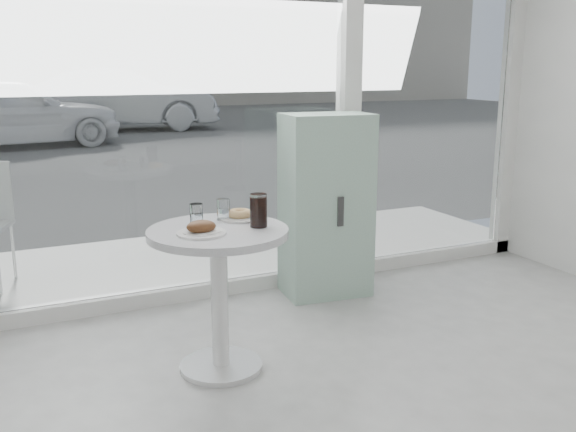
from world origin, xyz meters
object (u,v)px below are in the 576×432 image
car_white (10,112)px  plate_donut (240,216)px  main_table (219,270)px  plate_fritter (202,229)px  cola_glass (259,211)px  water_tumbler_a (196,216)px  water_tumbler_b (223,211)px  car_silver (121,99)px  mint_cabinet (326,206)px

car_white → plate_donut: car_white is taller
main_table → plate_fritter: 0.28m
plate_fritter → cola_glass: (0.31, 0.02, 0.06)m
car_white → water_tumbler_a: car_white is taller
main_table → plate_donut: 0.33m
car_white → cola_glass: bearing=176.3°
plate_donut → plate_fritter: bearing=-142.5°
plate_fritter → water_tumbler_a: 0.19m
water_tumbler_b → car_white: bearing=93.5°
main_table → car_silver: bearing=81.1°
car_white → car_silver: size_ratio=0.89×
main_table → plate_donut: plate_donut is taller
cola_glass → car_white: bearing=94.0°
mint_cabinet → water_tumbler_a: bearing=-142.5°
main_table → mint_cabinet: size_ratio=0.61×
car_silver → water_tumbler_a: size_ratio=41.02×
car_silver → plate_fritter: bearing=177.6°
main_table → plate_donut: bearing=40.1°
mint_cabinet → plate_donut: mint_cabinet is taller
plate_donut → water_tumbler_a: bearing=-174.0°
car_silver → water_tumbler_a: (-2.16, -13.21, 0.06)m
mint_cabinet → plate_donut: size_ratio=5.73×
car_silver → cola_glass: size_ratio=27.07×
car_white → water_tumbler_a: size_ratio=36.40×
mint_cabinet → water_tumbler_a: (-1.14, -0.69, 0.19)m
plate_donut → car_white: bearing=93.9°
mint_cabinet → cola_glass: mint_cabinet is taller
main_table → water_tumbler_b: water_tumbler_b is taller
car_silver → cola_glass: (-1.88, -13.38, 0.09)m
main_table → cola_glass: 0.37m
main_table → cola_glass: (0.21, -0.05, 0.30)m
car_white → car_silver: car_silver is taller
mint_cabinet → cola_glass: bearing=-128.7°
mint_cabinet → plate_donut: bearing=-137.0°
main_table → mint_cabinet: 1.34m
mint_cabinet → water_tumbler_b: bearing=-140.4°
main_table → plate_fritter: size_ratio=3.16×
main_table → car_white: size_ratio=0.19×
main_table → car_silver: car_silver is taller
car_silver → car_white: bearing=141.3°
water_tumbler_a → plate_fritter: bearing=-99.5°
car_silver → water_tumbler_b: 13.31m
car_white → water_tumbler_b: 10.60m
mint_cabinet → cola_glass: 1.24m
car_white → plate_fritter: (0.44, -10.82, 0.10)m
mint_cabinet → water_tumbler_b: size_ratio=11.13×
car_white → plate_donut: (0.72, -10.60, 0.09)m
mint_cabinet → car_white: size_ratio=0.31×
water_tumbler_a → plate_donut: bearing=6.0°
plate_donut → water_tumbler_b: water_tumbler_b is taller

